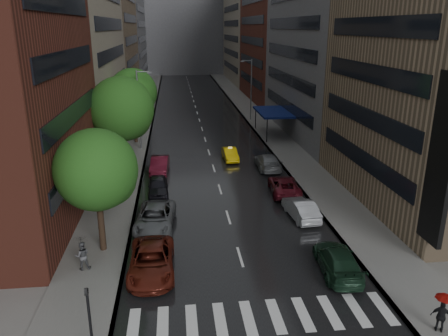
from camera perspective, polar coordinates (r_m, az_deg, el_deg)
The scene contains 20 objects.
ground at distance 24.55m, azimuth 3.57°, elevation -16.10°, with size 220.00×220.00×0.00m, color gray.
road at distance 71.42m, azimuth -3.43°, elevation 6.90°, with size 14.00×140.00×0.01m, color black.
sidewalk_left at distance 71.49m, azimuth -10.70°, elevation 6.69°, with size 4.00×140.00×0.15m, color gray.
sidewalk_right at distance 72.44m, azimuth 3.75°, elevation 7.11°, with size 4.00×140.00×0.15m, color gray.
crosswalk at distance 22.98m, azimuth 5.00°, elevation -18.80°, with size 13.15×2.80×0.01m.
buildings_left at distance 79.59m, azimuth -15.53°, elevation 19.03°, with size 8.00×108.00×38.00m.
buildings_right at distance 78.95m, azimuth 7.61°, elevation 18.82°, with size 8.05×109.10×36.00m.
building_far at distance 138.05m, azimuth -5.27°, elevation 18.90°, with size 40.00×14.00×32.00m, color slate.
tree_near at distance 27.44m, azimuth -16.36°, elevation -0.25°, with size 5.04×5.04×8.04m.
tree_mid at distance 41.41m, azimuth -13.26°, elevation 7.49°, with size 5.98×5.98×9.52m.
tree_far at distance 53.94m, azimuth -11.79°, elevation 9.64°, with size 5.71×5.71×9.10m.
taxi at distance 46.95m, azimuth 0.80°, elevation 1.82°, with size 1.38×3.96×1.30m, color yellow.
parked_cars_left at distance 32.71m, azimuth -8.90°, elevation -5.59°, with size 3.11×23.80×1.57m.
parked_cars_right at distance 35.80m, azimuth 8.78°, elevation -3.51°, with size 2.71×24.94×1.53m.
ped_black_umbrella at distance 27.05m, azimuth -18.11°, elevation -10.19°, with size 0.97×0.98×2.09m.
ped_red_umbrella at distance 23.42m, azimuth 26.66°, elevation -16.18°, with size 1.00×0.82×2.01m.
traffic_light at distance 20.02m, azimuth -17.17°, elevation -18.08°, with size 0.18×0.15×3.45m.
street_lamp_left at distance 50.91m, azimuth -11.00°, elevation 7.67°, with size 1.74×0.22×9.00m.
street_lamp_right at distance 66.58m, azimuth 3.50°, elevation 10.35°, with size 1.74×0.22×9.00m.
awning at distance 57.43m, azimuth 6.45°, elevation 7.26°, with size 4.00×8.00×3.12m.
Camera 1 is at (-3.77, -19.98, 13.77)m, focal length 35.00 mm.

